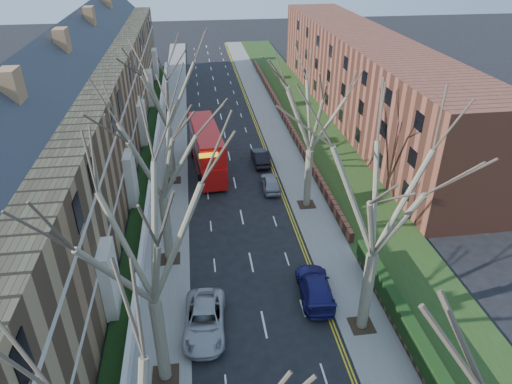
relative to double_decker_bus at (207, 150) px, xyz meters
name	(u,v)px	position (x,y,z in m)	size (l,w,h in m)	color
pavement_left	(173,136)	(-3.66, 8.95, -2.06)	(3.00, 102.00, 0.12)	slate
pavement_right	(275,131)	(8.34, 8.95, -2.06)	(3.00, 102.00, 0.12)	slate
terrace_left	(81,119)	(-11.30, 0.95, 3.41)	(9.70, 78.00, 13.60)	olive
flats_right	(362,77)	(19.80, 12.95, 2.87)	(13.97, 54.00, 10.00)	brown
front_wall_left	(154,163)	(-5.31, 0.95, -1.50)	(0.30, 78.00, 1.00)	white
grass_verge_right	(312,128)	(12.84, 8.95, -1.97)	(6.00, 102.00, 0.06)	#1D3513
tree_left_mid	(144,227)	(-3.36, -24.05, 7.44)	(10.50, 10.50, 14.71)	#756B53
tree_left_far	(157,141)	(-3.36, -14.05, 7.12)	(10.15, 10.15, 14.22)	#756B53
tree_left_dist	(163,81)	(-3.36, -2.05, 7.44)	(10.50, 10.50, 14.71)	#756B53
tree_right_mid	(383,186)	(8.04, -22.05, 7.44)	(10.50, 10.50, 14.71)	#756B53
tree_right_far	(313,102)	(8.04, -8.05, 7.13)	(10.15, 10.15, 14.22)	#756B53
double_decker_bus	(207,150)	(0.00, 0.00, 0.00)	(3.29, 10.43, 4.32)	#BC0F0D
car_left_far	(204,321)	(-1.17, -20.97, -1.40)	(2.39, 5.18, 1.44)	#ADAEB3
car_right_near	(315,287)	(5.96, -19.03, -1.40)	(2.01, 4.95, 1.44)	navy
car_right_mid	(270,183)	(5.47, -4.68, -1.46)	(1.55, 3.86, 1.32)	#96989E
car_right_far	(261,157)	(5.36, 0.73, -1.42)	(1.48, 4.26, 1.40)	black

